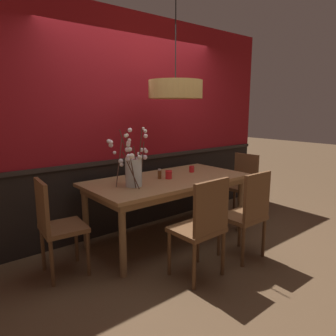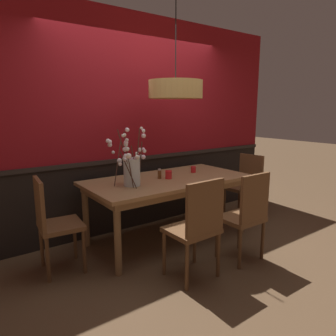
% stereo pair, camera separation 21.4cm
% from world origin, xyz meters
% --- Properties ---
extents(ground_plane, '(24.00, 24.00, 0.00)m').
position_xyz_m(ground_plane, '(0.00, 0.00, 0.00)').
color(ground_plane, brown).
extents(back_wall, '(4.70, 0.14, 2.77)m').
position_xyz_m(back_wall, '(0.00, 0.66, 1.37)').
color(back_wall, black).
rests_on(back_wall, ground).
extents(dining_table, '(1.95, 0.98, 0.77)m').
position_xyz_m(dining_table, '(0.00, 0.00, 0.69)').
color(dining_table, '#997047').
rests_on(dining_table, ground).
extents(chair_head_east_end, '(0.46, 0.45, 0.92)m').
position_xyz_m(chair_head_east_end, '(1.41, -0.01, 0.51)').
color(chair_head_east_end, brown).
rests_on(chair_head_east_end, ground).
extents(chair_near_side_right, '(0.42, 0.39, 0.96)m').
position_xyz_m(chair_near_side_right, '(0.33, -0.93, 0.53)').
color(chair_near_side_right, brown).
rests_on(chair_near_side_right, ground).
extents(chair_head_west_end, '(0.43, 0.45, 0.95)m').
position_xyz_m(chair_head_west_end, '(-1.36, 0.02, 0.54)').
color(chair_head_west_end, brown).
rests_on(chair_head_west_end, ground).
extents(chair_near_side_left, '(0.46, 0.41, 0.97)m').
position_xyz_m(chair_near_side_left, '(-0.32, -0.90, 0.55)').
color(chair_near_side_left, brown).
rests_on(chair_near_side_left, ground).
extents(chair_far_side_right, '(0.41, 0.41, 0.90)m').
position_xyz_m(chair_far_side_right, '(0.31, 0.92, 0.51)').
color(chair_far_side_right, brown).
rests_on(chair_far_side_right, ground).
extents(chair_far_side_left, '(0.46, 0.40, 0.91)m').
position_xyz_m(chair_far_side_left, '(-0.27, 0.88, 0.51)').
color(chair_far_side_left, brown).
rests_on(chair_far_side_left, ground).
extents(vase_with_blossoms, '(0.35, 0.44, 0.63)m').
position_xyz_m(vase_with_blossoms, '(-0.53, -0.06, 0.96)').
color(vase_with_blossoms, silver).
rests_on(vase_with_blossoms, dining_table).
extents(candle_holder_nearer_center, '(0.07, 0.07, 0.08)m').
position_xyz_m(candle_holder_nearer_center, '(0.47, 0.08, 0.81)').
color(candle_holder_nearer_center, red).
rests_on(candle_holder_nearer_center, dining_table).
extents(candle_holder_nearer_edge, '(0.08, 0.08, 0.10)m').
position_xyz_m(candle_holder_nearer_edge, '(-0.01, -0.02, 0.82)').
color(candle_holder_nearer_edge, red).
rests_on(candle_holder_nearer_edge, dining_table).
extents(condiment_bottle, '(0.04, 0.04, 0.12)m').
position_xyz_m(condiment_bottle, '(-0.09, 0.05, 0.83)').
color(condiment_bottle, brown).
rests_on(condiment_bottle, dining_table).
extents(pendant_lamp, '(0.62, 0.62, 1.06)m').
position_xyz_m(pendant_lamp, '(0.08, -0.04, 1.80)').
color(pendant_lamp, tan).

